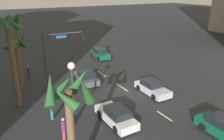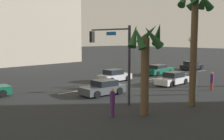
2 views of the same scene
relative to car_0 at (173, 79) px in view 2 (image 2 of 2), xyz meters
The scene contains 18 objects.
ground_plane 5.84m from the car_0, 44.78° to the right, with size 220.00×220.00×0.00m, color #232628.
lane_stripe_0 14.48m from the car_0, 163.56° to the right, with size 2.46×0.14×0.01m, color silver.
lane_stripe_1 9.58m from the car_0, 154.65° to the right, with size 1.96×0.14×0.01m, color silver.
lane_stripe_2 4.29m from the car_0, 105.42° to the right, with size 1.87×0.14×0.01m, color silver.
lane_stripe_3 7.06m from the car_0, 35.60° to the right, with size 2.36×0.14×0.01m, color silver.
lane_stripe_4 11.42m from the car_0, 21.03° to the right, with size 2.30×0.14×0.01m, color silver.
car_0 is the anchor object (origin of this frame).
car_1 15.45m from the car_0, 156.84° to the right, with size 4.20×2.01×1.35m.
car_2 9.03m from the car_0, ahead, with size 4.12×2.15×1.30m.
car_3 8.18m from the car_0, 132.66° to the right, with size 4.53×1.92×1.37m.
car_4 6.68m from the car_0, 63.74° to the right, with size 4.10×1.85×1.40m.
traffic_signal 10.67m from the car_0, ahead, with size 0.32×4.74×5.92m.
streetlamp 4.54m from the car_0, 63.33° to the left, with size 0.56×0.56×5.17m.
pedestrian_0 5.33m from the car_0, 55.09° to the left, with size 0.37×0.37×1.86m.
pedestrian_1 13.76m from the car_0, 18.35° to the left, with size 0.40×0.40×1.82m.
pedestrian_2 4.39m from the car_0, 91.56° to the left, with size 0.32×0.32×1.77m.
palm_tree_0 10.77m from the car_0, 42.81° to the left, with size 2.13×2.43×8.65m.
palm_tree_2 13.00m from the car_0, 26.13° to the left, with size 2.38×2.46×6.05m.
Camera 2 is at (20.69, 20.84, 4.99)m, focal length 43.95 mm.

